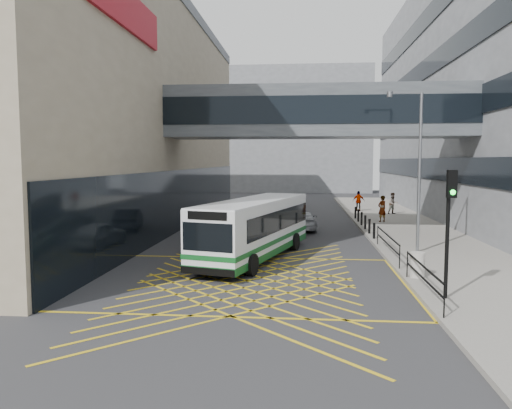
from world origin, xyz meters
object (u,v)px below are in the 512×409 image
(car_dark, at_px, (232,220))
(pedestrian_b, at_px, (393,203))
(traffic_light, at_px, (449,216))
(pedestrian_a, at_px, (382,209))
(bus, at_px, (255,227))
(litter_bin, at_px, (417,265))
(street_lamp, at_px, (416,162))
(car_silver, at_px, (302,220))
(car_white, at_px, (204,235))
(pedestrian_c, at_px, (359,201))

(car_dark, relative_size, pedestrian_b, 2.58)
(traffic_light, relative_size, pedestrian_a, 2.19)
(car_dark, bearing_deg, pedestrian_a, -143.35)
(car_dark, bearing_deg, bus, 116.83)
(traffic_light, height_order, litter_bin, traffic_light)
(litter_bin, distance_m, pedestrian_b, 23.25)
(pedestrian_b, bearing_deg, street_lamp, -119.01)
(pedestrian_a, bearing_deg, bus, 26.81)
(car_dark, height_order, street_lamp, street_lamp)
(bus, height_order, traffic_light, traffic_light)
(pedestrian_b, bearing_deg, car_silver, -151.44)
(car_white, distance_m, pedestrian_c, 21.36)
(bus, height_order, pedestrian_a, bus)
(car_white, relative_size, car_silver, 1.03)
(pedestrian_a, bearing_deg, car_white, 12.56)
(street_lamp, relative_size, pedestrian_a, 4.06)
(car_dark, height_order, traffic_light, traffic_light)
(street_lamp, relative_size, pedestrian_c, 4.37)
(bus, xyz_separation_m, pedestrian_a, (8.01, 13.72, -0.39))
(car_dark, xyz_separation_m, pedestrian_c, (9.55, 12.38, 0.33))
(car_white, relative_size, pedestrian_c, 2.48)
(street_lamp, xyz_separation_m, pedestrian_a, (0.38, 12.16, -3.45))
(car_silver, xyz_separation_m, pedestrian_b, (7.58, 9.25, 0.38))
(car_silver, bearing_deg, traffic_light, 100.54)
(pedestrian_c, bearing_deg, litter_bin, 90.46)
(litter_bin, height_order, pedestrian_a, pedestrian_a)
(traffic_light, distance_m, pedestrian_b, 26.29)
(car_dark, relative_size, litter_bin, 4.75)
(traffic_light, bearing_deg, pedestrian_a, 81.34)
(car_silver, bearing_deg, pedestrian_a, -152.05)
(car_silver, distance_m, street_lamp, 10.74)
(car_silver, bearing_deg, litter_bin, 102.78)
(car_silver, relative_size, pedestrian_a, 2.24)
(car_dark, bearing_deg, litter_bin, 137.06)
(pedestrian_b, bearing_deg, pedestrian_a, -129.92)
(car_white, bearing_deg, pedestrian_c, -123.74)
(street_lamp, height_order, pedestrian_a, street_lamp)
(litter_bin, bearing_deg, car_silver, 107.70)
(traffic_light, distance_m, pedestrian_a, 20.68)
(car_white, bearing_deg, street_lamp, 169.28)
(pedestrian_a, distance_m, pedestrian_c, 7.67)
(car_white, xyz_separation_m, car_silver, (5.17, 7.40, -0.03))
(bus, xyz_separation_m, pedestrian_b, (9.78, 19.21, -0.46))
(car_silver, xyz_separation_m, pedestrian_a, (5.82, 3.76, 0.45))
(litter_bin, relative_size, pedestrian_a, 0.51)
(car_silver, bearing_deg, bus, 72.64)
(street_lamp, distance_m, litter_bin, 6.73)
(street_lamp, height_order, pedestrian_b, street_lamp)
(bus, bearing_deg, car_dark, 120.38)
(street_lamp, xyz_separation_m, pedestrian_b, (2.14, 17.65, -3.51))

